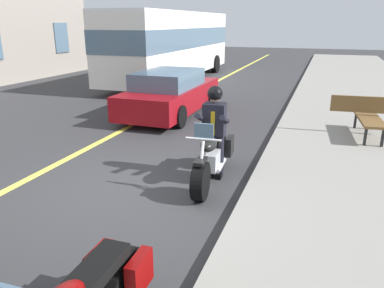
{
  "coord_description": "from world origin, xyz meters",
  "views": [
    {
      "loc": [
        5.31,
        3.09,
        2.82
      ],
      "look_at": [
        -0.66,
        0.97,
        0.75
      ],
      "focal_mm": 34.93,
      "sensor_mm": 36.0,
      "label": 1
    }
  ],
  "objects": [
    {
      "name": "bus_near",
      "position": [
        -12.5,
        -4.26,
        1.87
      ],
      "size": [
        11.05,
        2.7,
        3.3
      ],
      "color": "white",
      "rests_on": "ground_plane"
    },
    {
      "name": "bench_sidewalk",
      "position": [
        -4.47,
        4.19,
        0.71
      ],
      "size": [
        1.84,
        1.8,
        0.95
      ],
      "color": "brown",
      "rests_on": "sidewalk_curb"
    },
    {
      "name": "lane_center_stripe",
      "position": [
        0.0,
        -2.0,
        0.01
      ],
      "size": [
        60.0,
        0.16,
        0.01
      ],
      "primitive_type": "cube",
      "color": "#E5DB4C",
      "rests_on": "ground_plane"
    },
    {
      "name": "rider_main",
      "position": [
        -1.09,
        1.25,
        1.04
      ],
      "size": [
        0.65,
        0.58,
        1.74
      ],
      "color": "black",
      "rests_on": "ground_plane"
    },
    {
      "name": "car_silver",
      "position": [
        -5.5,
        -1.47,
        0.69
      ],
      "size": [
        4.6,
        1.92,
        1.4
      ],
      "color": "maroon",
      "rests_on": "ground_plane"
    },
    {
      "name": "motorcycle_main",
      "position": [
        -0.9,
        1.27,
        0.45
      ],
      "size": [
        2.22,
        0.69,
        1.26
      ],
      "color": "black",
      "rests_on": "ground_plane"
    },
    {
      "name": "ground_plane",
      "position": [
        0.0,
        0.0,
        0.0
      ],
      "size": [
        80.0,
        80.0,
        0.0
      ],
      "primitive_type": "plane",
      "color": "#333335"
    }
  ]
}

